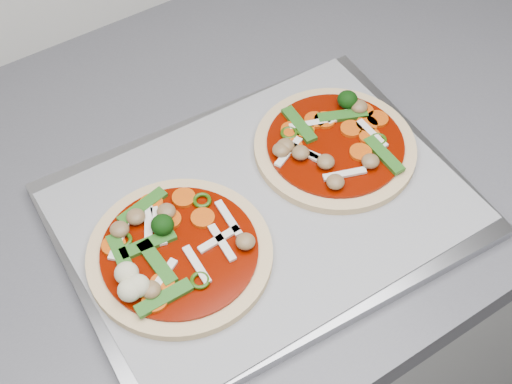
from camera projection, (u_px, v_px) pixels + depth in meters
base_cabinet at (417, 236)px, 1.33m from camera, size 3.60×0.60×0.86m
countertop at (476, 50)px, 0.97m from camera, size 3.60×0.60×0.04m
baking_tray at (264, 210)px, 0.77m from camera, size 0.44×0.34×0.01m
parchment at (264, 206)px, 0.76m from camera, size 0.41×0.30×0.00m
pizza_left at (174, 253)px, 0.71m from camera, size 0.23×0.23×0.03m
pizza_right at (334, 144)px, 0.81m from camera, size 0.21×0.21×0.03m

